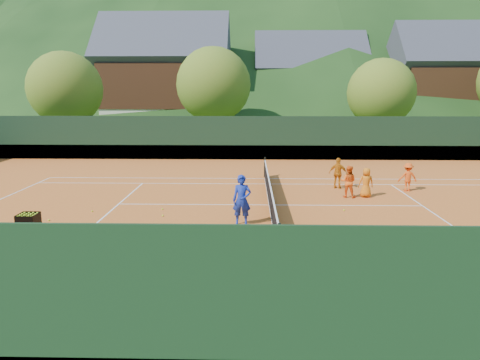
{
  "coord_description": "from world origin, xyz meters",
  "views": [
    {
      "loc": [
        -0.83,
        -17.42,
        4.77
      ],
      "look_at": [
        -1.24,
        0.0,
        1.09
      ],
      "focal_mm": 32.0,
      "sensor_mm": 36.0,
      "label": 1
    }
  ],
  "objects_px": {
    "ball_hopper": "(28,222)",
    "student_b": "(338,173)",
    "coach": "(242,200)",
    "student_a": "(348,182)",
    "chalet_left": "(166,82)",
    "student_d": "(408,177)",
    "student_c": "(366,183)",
    "chalet_right": "(444,85)",
    "chalet_mid": "(309,88)",
    "tennis_net": "(270,193)"
  },
  "relations": [
    {
      "from": "student_c",
      "to": "chalet_left",
      "type": "xyz_separation_m",
      "value": [
        -14.4,
        28.53,
        4.95
      ]
    },
    {
      "from": "chalet_left",
      "to": "student_a",
      "type": "bearing_deg",
      "value": -64.57
    },
    {
      "from": "student_c",
      "to": "chalet_right",
      "type": "bearing_deg",
      "value": -117.28
    },
    {
      "from": "student_c",
      "to": "tennis_net",
      "type": "xyz_separation_m",
      "value": [
        -4.4,
        -1.47,
        -0.17
      ]
    },
    {
      "from": "coach",
      "to": "chalet_right",
      "type": "height_order",
      "value": "chalet_right"
    },
    {
      "from": "coach",
      "to": "tennis_net",
      "type": "xyz_separation_m",
      "value": [
        1.11,
        2.71,
        -0.41
      ]
    },
    {
      "from": "tennis_net",
      "to": "chalet_right",
      "type": "relative_size",
      "value": 1.01
    },
    {
      "from": "coach",
      "to": "student_c",
      "type": "bearing_deg",
      "value": 40.22
    },
    {
      "from": "ball_hopper",
      "to": "chalet_left",
      "type": "height_order",
      "value": "chalet_left"
    },
    {
      "from": "ball_hopper",
      "to": "student_b",
      "type": "bearing_deg",
      "value": 35.81
    },
    {
      "from": "student_d",
      "to": "chalet_left",
      "type": "relative_size",
      "value": 0.1
    },
    {
      "from": "student_d",
      "to": "tennis_net",
      "type": "xyz_separation_m",
      "value": [
        -6.7,
        -2.73,
        -0.18
      ]
    },
    {
      "from": "student_d",
      "to": "student_a",
      "type": "bearing_deg",
      "value": 22.95
    },
    {
      "from": "student_a",
      "to": "chalet_right",
      "type": "distance_m",
      "value": 33.26
    },
    {
      "from": "chalet_right",
      "to": "chalet_mid",
      "type": "bearing_deg",
      "value": 164.05
    },
    {
      "from": "student_a",
      "to": "ball_hopper",
      "type": "relative_size",
      "value": 1.44
    },
    {
      "from": "tennis_net",
      "to": "ball_hopper",
      "type": "relative_size",
      "value": 12.07
    },
    {
      "from": "chalet_left",
      "to": "student_c",
      "type": "bearing_deg",
      "value": -63.22
    },
    {
      "from": "student_b",
      "to": "chalet_right",
      "type": "relative_size",
      "value": 0.13
    },
    {
      "from": "tennis_net",
      "to": "chalet_right",
      "type": "xyz_separation_m",
      "value": [
        20.0,
        30.0,
        4.74
      ]
    },
    {
      "from": "coach",
      "to": "student_c",
      "type": "relative_size",
      "value": 1.35
    },
    {
      "from": "coach",
      "to": "student_c",
      "type": "height_order",
      "value": "coach"
    },
    {
      "from": "ball_hopper",
      "to": "chalet_right",
      "type": "distance_m",
      "value": 44.77
    },
    {
      "from": "coach",
      "to": "chalet_right",
      "type": "distance_m",
      "value": 39.17
    },
    {
      "from": "student_c",
      "to": "chalet_left",
      "type": "distance_m",
      "value": 32.34
    },
    {
      "from": "chalet_mid",
      "to": "ball_hopper",
      "type": "bearing_deg",
      "value": -109.41
    },
    {
      "from": "coach",
      "to": "student_c",
      "type": "xyz_separation_m",
      "value": [
        5.51,
        4.18,
        -0.24
      ]
    },
    {
      "from": "chalet_right",
      "to": "student_a",
      "type": "bearing_deg",
      "value": -119.88
    },
    {
      "from": "student_c",
      "to": "chalet_right",
      "type": "xyz_separation_m",
      "value": [
        15.6,
        28.53,
        4.57
      ]
    },
    {
      "from": "student_c",
      "to": "chalet_right",
      "type": "distance_m",
      "value": 32.84
    },
    {
      "from": "student_d",
      "to": "tennis_net",
      "type": "relative_size",
      "value": 0.11
    },
    {
      "from": "student_a",
      "to": "student_c",
      "type": "height_order",
      "value": "student_a"
    },
    {
      "from": "chalet_left",
      "to": "chalet_mid",
      "type": "distance_m",
      "value": 16.51
    },
    {
      "from": "chalet_mid",
      "to": "student_d",
      "type": "bearing_deg",
      "value": -88.71
    },
    {
      "from": "coach",
      "to": "chalet_left",
      "type": "relative_size",
      "value": 0.13
    },
    {
      "from": "student_b",
      "to": "student_d",
      "type": "height_order",
      "value": "student_b"
    },
    {
      "from": "student_a",
      "to": "ball_hopper",
      "type": "height_order",
      "value": "student_a"
    },
    {
      "from": "student_b",
      "to": "student_d",
      "type": "bearing_deg",
      "value": -164.46
    },
    {
      "from": "student_c",
      "to": "chalet_left",
      "type": "relative_size",
      "value": 0.1
    },
    {
      "from": "student_a",
      "to": "tennis_net",
      "type": "relative_size",
      "value": 0.12
    },
    {
      "from": "student_a",
      "to": "chalet_left",
      "type": "xyz_separation_m",
      "value": [
        -13.59,
        28.57,
        4.9
      ]
    },
    {
      "from": "coach",
      "to": "chalet_right",
      "type": "xyz_separation_m",
      "value": [
        21.11,
        32.71,
        4.33
      ]
    },
    {
      "from": "student_b",
      "to": "student_c",
      "type": "relative_size",
      "value": 1.13
    },
    {
      "from": "chalet_left",
      "to": "chalet_right",
      "type": "bearing_deg",
      "value": 0.0
    },
    {
      "from": "tennis_net",
      "to": "student_b",
      "type": "bearing_deg",
      "value": 42.48
    },
    {
      "from": "student_d",
      "to": "chalet_right",
      "type": "relative_size",
      "value": 0.11
    },
    {
      "from": "coach",
      "to": "student_a",
      "type": "height_order",
      "value": "coach"
    },
    {
      "from": "student_b",
      "to": "tennis_net",
      "type": "relative_size",
      "value": 0.13
    },
    {
      "from": "tennis_net",
      "to": "chalet_mid",
      "type": "height_order",
      "value": "chalet_mid"
    },
    {
      "from": "coach",
      "to": "student_d",
      "type": "distance_m",
      "value": 9.53
    }
  ]
}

